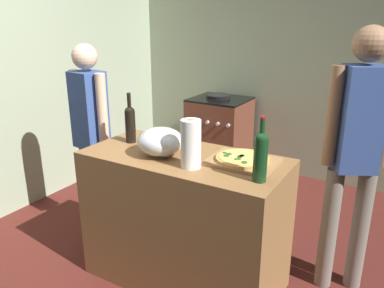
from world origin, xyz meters
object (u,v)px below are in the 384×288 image
pizza (242,158)px  paper_towel_roll (191,144)px  wine_bottle_green (130,122)px  stove (219,135)px  mixing_bowl (161,142)px  wine_bottle_amber (261,154)px  person_in_stripes (91,131)px  person_in_red (356,147)px

pizza → paper_towel_roll: 0.33m
wine_bottle_green → stove: bearing=96.8°
mixing_bowl → wine_bottle_green: 0.35m
pizza → wine_bottle_amber: 0.29m
pizza → person_in_stripes: bearing=177.0°
pizza → mixing_bowl: 0.52m
paper_towel_roll → wine_bottle_amber: wine_bottle_amber is taller
pizza → stove: (-1.05, 1.80, -0.51)m
pizza → stove: bearing=120.3°
person_in_stripes → person_in_red: 1.91m
person_in_red → mixing_bowl: bearing=-153.3°
wine_bottle_amber → wine_bottle_green: size_ratio=1.03×
pizza → wine_bottle_green: 0.84m
pizza → wine_bottle_green: wine_bottle_green is taller
pizza → mixing_bowl: size_ratio=1.09×
paper_towel_roll → person_in_red: 1.01m
pizza → paper_towel_roll: bearing=-138.2°
person_in_stripes → person_in_red: person_in_red is taller
person_in_red → wine_bottle_green: bearing=-162.9°
paper_towel_roll → person_in_stripes: 1.12m
person_in_red → stove: bearing=139.3°
person_in_stripes → person_in_red: (1.87, 0.34, 0.10)m
pizza → person_in_stripes: 1.31m
mixing_bowl → wine_bottle_amber: wine_bottle_amber is taller
pizza → wine_bottle_amber: (0.18, -0.19, 0.12)m
wine_bottle_amber → mixing_bowl: bearing=174.8°
mixing_bowl → stove: 2.08m
pizza → wine_bottle_green: bearing=-178.4°
pizza → wine_bottle_amber: size_ratio=0.90×
person_in_stripes → person_in_red: size_ratio=0.91×
paper_towel_roll → pizza: bearing=41.8°
pizza → paper_towel_roll: (-0.23, -0.21, 0.11)m
pizza → person_in_red: person_in_red is taller
paper_towel_roll → person_in_red: size_ratio=0.17×
paper_towel_roll → person_in_stripes: size_ratio=0.18×
wine_bottle_amber → pizza: bearing=133.3°
wine_bottle_green → pizza: bearing=1.6°
stove → person_in_red: bearing=-40.7°
wine_bottle_amber → wine_bottle_green: bearing=170.5°
mixing_bowl → pizza: bearing=14.6°
wine_bottle_amber → person_in_stripes: person_in_stripes is taller
wine_bottle_amber → wine_bottle_green: 1.03m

